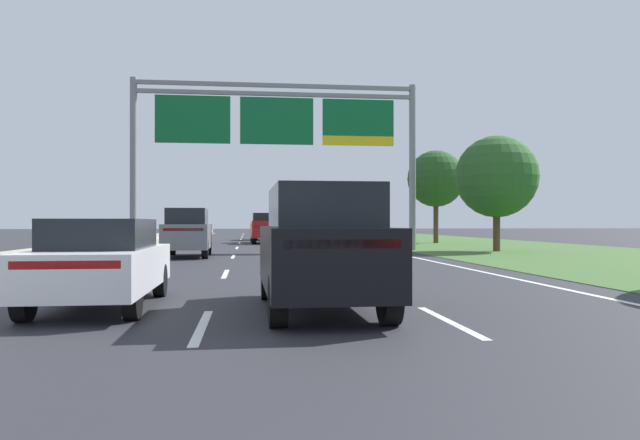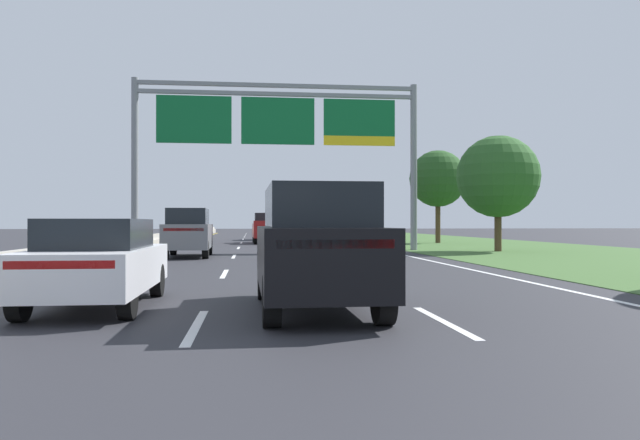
# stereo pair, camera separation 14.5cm
# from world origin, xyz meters

# --- Properties ---
(ground_plane) EXTENTS (220.00, 220.00, 0.00)m
(ground_plane) POSITION_xyz_m (0.00, 35.00, 0.00)
(ground_plane) COLOR #2B2B30
(lane_striping) EXTENTS (11.96, 106.00, 0.01)m
(lane_striping) POSITION_xyz_m (0.00, 34.54, 0.00)
(lane_striping) COLOR white
(lane_striping) RESTS_ON ground
(grass_verge_right) EXTENTS (14.00, 110.00, 0.02)m
(grass_verge_right) POSITION_xyz_m (13.95, 35.00, 0.01)
(grass_verge_right) COLOR #3D602D
(grass_verge_right) RESTS_ON ground
(median_barrier_concrete) EXTENTS (0.60, 110.00, 0.85)m
(median_barrier_concrete) POSITION_xyz_m (-6.60, 35.00, 0.35)
(median_barrier_concrete) COLOR #A8A399
(median_barrier_concrete) RESTS_ON ground
(overhead_sign_gantry) EXTENTS (15.06, 0.42, 8.96)m
(overhead_sign_gantry) POSITION_xyz_m (0.30, 33.42, 6.40)
(overhead_sign_gantry) COLOR gray
(overhead_sign_gantry) RESTS_ON ground
(pickup_truck_red) EXTENTS (2.10, 5.44, 2.20)m
(pickup_truck_red) POSITION_xyz_m (0.01, 45.54, 1.07)
(pickup_truck_red) COLOR maroon
(pickup_truck_red) RESTS_ON ground
(car_grey_left_lane_suv) EXTENTS (2.00, 4.74, 2.11)m
(car_grey_left_lane_suv) POSITION_xyz_m (-3.82, 28.57, 1.10)
(car_grey_left_lane_suv) COLOR slate
(car_grey_left_lane_suv) RESTS_ON ground
(car_navy_centre_lane_suv) EXTENTS (1.95, 4.72, 2.11)m
(car_navy_centre_lane_suv) POSITION_xyz_m (0.24, 53.55, 1.10)
(car_navy_centre_lane_suv) COLOR #161E47
(car_navy_centre_lane_suv) RESTS_ON ground
(car_white_left_lane_sedan) EXTENTS (1.84, 4.41, 1.57)m
(car_white_left_lane_sedan) POSITION_xyz_m (-3.76, 12.69, 0.82)
(car_white_left_lane_sedan) COLOR silver
(car_white_left_lane_sedan) RESTS_ON ground
(car_black_centre_lane_suv) EXTENTS (1.96, 4.72, 2.11)m
(car_black_centre_lane_suv) POSITION_xyz_m (0.04, 11.85, 1.10)
(car_black_centre_lane_suv) COLOR black
(car_black_centre_lane_suv) RESTS_ON ground
(roadside_tree_mid) EXTENTS (4.23, 4.23, 5.99)m
(roadside_tree_mid) POSITION_xyz_m (11.57, 31.55, 3.87)
(roadside_tree_mid) COLOR #4C3823
(roadside_tree_mid) RESTS_ON ground
(roadside_tree_far) EXTENTS (4.11, 4.11, 6.74)m
(roadside_tree_far) POSITION_xyz_m (12.34, 44.16, 4.67)
(roadside_tree_far) COLOR #4C3823
(roadside_tree_far) RESTS_ON ground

